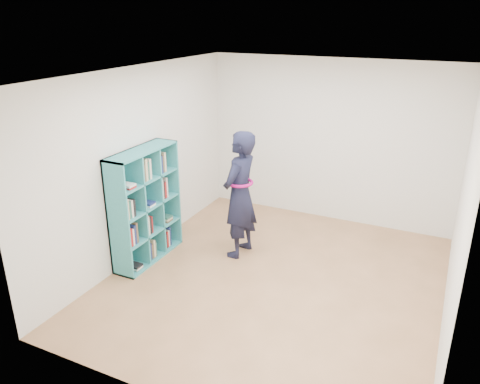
% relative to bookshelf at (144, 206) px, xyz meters
% --- Properties ---
extents(floor, '(4.50, 4.50, 0.00)m').
position_rel_bookshelf_xyz_m(floor, '(1.85, 0.19, -0.77)').
color(floor, '#916742').
rests_on(floor, ground).
extents(ceiling, '(4.50, 4.50, 0.00)m').
position_rel_bookshelf_xyz_m(ceiling, '(1.85, 0.19, 1.83)').
color(ceiling, white).
rests_on(ceiling, wall_back).
extents(wall_left, '(0.02, 4.50, 2.60)m').
position_rel_bookshelf_xyz_m(wall_left, '(-0.15, 0.19, 0.53)').
color(wall_left, white).
rests_on(wall_left, floor).
extents(wall_right, '(0.02, 4.50, 2.60)m').
position_rel_bookshelf_xyz_m(wall_right, '(3.85, 0.19, 0.53)').
color(wall_right, white).
rests_on(wall_right, floor).
extents(wall_back, '(4.00, 0.02, 2.60)m').
position_rel_bookshelf_xyz_m(wall_back, '(1.85, 2.44, 0.53)').
color(wall_back, white).
rests_on(wall_back, floor).
extents(wall_front, '(4.00, 0.02, 2.60)m').
position_rel_bookshelf_xyz_m(wall_front, '(1.85, -2.06, 0.53)').
color(wall_front, white).
rests_on(wall_front, floor).
extents(bookshelf, '(0.34, 1.18, 1.57)m').
position_rel_bookshelf_xyz_m(bookshelf, '(0.00, 0.00, 0.00)').
color(bookshelf, teal).
rests_on(bookshelf, floor).
extents(person, '(0.47, 0.68, 1.79)m').
position_rel_bookshelf_xyz_m(person, '(1.12, 0.67, 0.12)').
color(person, black).
rests_on(person, floor).
extents(smartphone, '(0.03, 0.10, 0.13)m').
position_rel_bookshelf_xyz_m(smartphone, '(0.98, 0.75, 0.24)').
color(smartphone, silver).
rests_on(smartphone, person).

